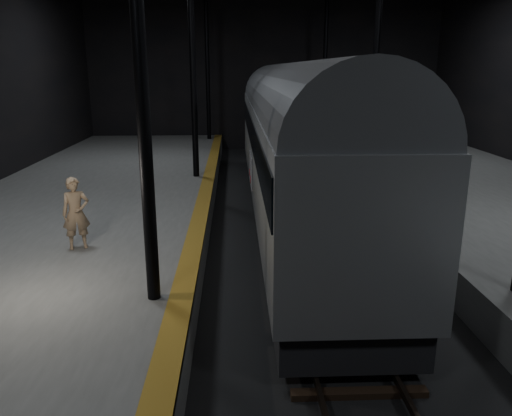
{
  "coord_description": "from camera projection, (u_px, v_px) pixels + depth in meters",
  "views": [
    {
      "loc": [
        -2.12,
        -13.41,
        5.51
      ],
      "look_at": [
        -1.58,
        -0.86,
        2.0
      ],
      "focal_mm": 35.0,
      "sensor_mm": 36.0,
      "label": 1
    }
  ],
  "objects": [
    {
      "name": "platform_left",
      "position": [
        45.0,
        253.0,
        14.03
      ],
      "size": [
        9.0,
        43.8,
        1.0
      ],
      "primitive_type": "cube",
      "color": "#565653",
      "rests_on": "ground"
    },
    {
      "name": "ground",
      "position": [
        309.0,
        266.0,
        14.47
      ],
      "size": [
        44.0,
        44.0,
        0.0
      ],
      "primitive_type": "plane",
      "color": "black",
      "rests_on": "ground"
    },
    {
      "name": "woman",
      "position": [
        76.0,
        213.0,
        12.78
      ],
      "size": [
        0.8,
        0.67,
        1.88
      ],
      "primitive_type": "imported",
      "rotation": [
        0.0,
        0.0,
        0.37
      ],
      "color": "#9F8161",
      "rests_on": "platform_left"
    },
    {
      "name": "train",
      "position": [
        293.0,
        138.0,
        17.95
      ],
      "size": [
        3.13,
        20.94,
        5.6
      ],
      "color": "#A9ACB1",
      "rests_on": "ground"
    },
    {
      "name": "tactile_strip",
      "position": [
        196.0,
        234.0,
        14.07
      ],
      "size": [
        0.5,
        43.8,
        0.01
      ],
      "primitive_type": "cube",
      "color": "#91661A",
      "rests_on": "platform_left"
    },
    {
      "name": "track",
      "position": [
        309.0,
        263.0,
        14.46
      ],
      "size": [
        2.4,
        43.0,
        0.24
      ],
      "color": "#3F3328",
      "rests_on": "ground"
    }
  ]
}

